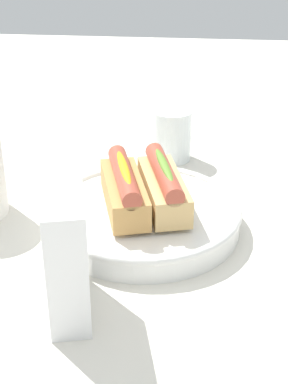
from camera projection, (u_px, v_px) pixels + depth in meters
name	position (u px, v px, depth m)	size (l,w,h in m)	color
ground_plane	(136.00, 235.00, 0.80)	(2.40, 2.40, 0.00)	silver
serving_bowl	(144.00, 215.00, 0.81)	(0.27, 0.27, 0.04)	white
hotdog_front	(164.00, 186.00, 0.79)	(0.16, 0.09, 0.06)	#DBB270
hotdog_back	(124.00, 188.00, 0.79)	(0.16, 0.09, 0.06)	tan
water_glass	(172.00, 137.00, 1.01)	(0.07, 0.07, 0.09)	white
napkin_box	(67.00, 254.00, 0.63)	(0.11, 0.04, 0.15)	white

